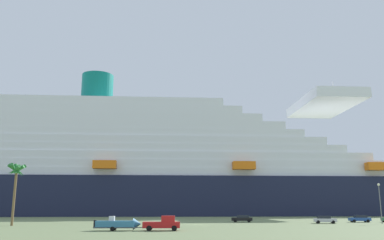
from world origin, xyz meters
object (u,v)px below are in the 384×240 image
object	(u,v)px
palm_tree	(16,174)
parked_car_silver_sedan	(325,219)
cruise_ship	(170,172)
street_lamp	(380,197)
parked_car_black_coupe	(242,218)
small_boat_on_trailer	(120,224)
pickup_truck	(163,224)
parked_car_blue_suv	(360,219)

from	to	relation	value
palm_tree	parked_car_silver_sedan	distance (m)	63.91
cruise_ship	street_lamp	world-z (taller)	cruise_ship
cruise_ship	parked_car_black_coupe	bearing A→B (deg)	-71.19
parked_car_black_coupe	street_lamp	bearing A→B (deg)	-14.59
small_boat_on_trailer	parked_car_silver_sedan	size ratio (longest dim) A/B	1.65
pickup_truck	street_lamp	world-z (taller)	street_lamp
pickup_truck	street_lamp	size ratio (longest dim) A/B	0.68
cruise_ship	parked_car_black_coupe	world-z (taller)	cruise_ship
street_lamp	parked_car_blue_suv	world-z (taller)	street_lamp
street_lamp	parked_car_black_coupe	size ratio (longest dim) A/B	1.68
pickup_truck	palm_tree	size ratio (longest dim) A/B	0.48
small_boat_on_trailer	parked_car_black_coupe	distance (m)	39.82
cruise_ship	parked_car_black_coupe	xyz separation A→B (m)	(22.14, -65.03, -16.21)
palm_tree	street_lamp	distance (m)	74.76
pickup_truck	palm_tree	distance (m)	34.61
parked_car_black_coupe	parked_car_silver_sedan	xyz separation A→B (m)	(16.95, -6.49, -0.00)
street_lamp	parked_car_silver_sedan	size ratio (longest dim) A/B	1.72
pickup_truck	parked_car_blue_suv	bearing A→B (deg)	38.03
parked_car_blue_suv	parked_car_silver_sedan	bearing A→B (deg)	-147.55
parked_car_black_coupe	small_boat_on_trailer	bearing A→B (deg)	-123.00
palm_tree	parked_car_blue_suv	bearing A→B (deg)	14.02
cruise_ship	parked_car_black_coupe	size ratio (longest dim) A/B	50.69
pickup_truck	palm_tree	bearing A→B (deg)	153.74
palm_tree	parked_car_silver_sedan	world-z (taller)	palm_tree
cruise_ship	small_boat_on_trailer	distance (m)	99.73
street_lamp	parked_car_black_coupe	world-z (taller)	street_lamp
small_boat_on_trailer	cruise_ship	bearing A→B (deg)	90.26
small_boat_on_trailer	palm_tree	size ratio (longest dim) A/B	0.68
small_boat_on_trailer	parked_car_black_coupe	xyz separation A→B (m)	(21.69, 33.40, -0.13)
pickup_truck	street_lamp	xyz separation A→B (m)	(43.81, 25.62, 4.41)
parked_car_silver_sedan	cruise_ship	bearing A→B (deg)	118.66
pickup_truck	parked_car_black_coupe	bearing A→B (deg)	65.32
parked_car_black_coupe	parked_car_silver_sedan	bearing A→B (deg)	-20.95
parked_car_silver_sedan	small_boat_on_trailer	bearing A→B (deg)	-145.15
small_boat_on_trailer	parked_car_blue_suv	xyz separation A→B (m)	(48.41, 33.12, -0.13)
parked_car_black_coupe	parked_car_blue_suv	size ratio (longest dim) A/B	1.07
pickup_truck	parked_car_silver_sedan	world-z (taller)	pickup_truck
cruise_ship	parked_car_blue_suv	bearing A→B (deg)	-53.19
parked_car_silver_sedan	parked_car_black_coupe	bearing A→B (deg)	159.05
small_boat_on_trailer	pickup_truck	bearing A→B (deg)	2.92
cruise_ship	street_lamp	size ratio (longest dim) A/B	30.12
street_lamp	parked_car_blue_suv	distance (m)	8.74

